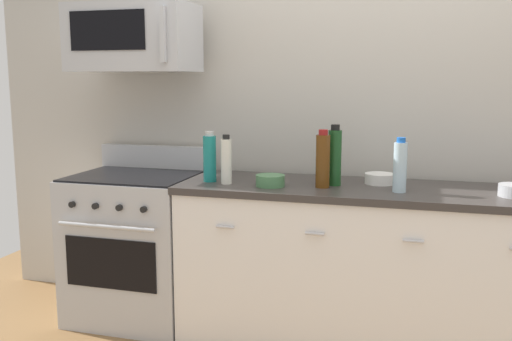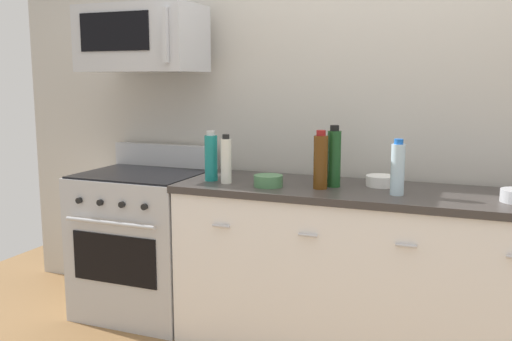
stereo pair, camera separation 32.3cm
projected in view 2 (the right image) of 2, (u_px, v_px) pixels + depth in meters
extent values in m
cube|color=#B7B2A8|center=(384.00, 106.00, 3.36)|extent=(5.21, 0.10, 2.70)
cube|color=white|center=(366.00, 274.00, 3.13)|extent=(2.09, 0.62, 0.88)
cube|color=#383330|center=(369.00, 193.00, 3.06)|extent=(2.12, 0.65, 0.04)
cylinder|color=silver|center=(221.00, 226.00, 3.06)|extent=(0.10, 0.02, 0.02)
cylinder|color=silver|center=(308.00, 235.00, 2.88)|extent=(0.10, 0.02, 0.02)
cylinder|color=silver|center=(406.00, 246.00, 2.70)|extent=(0.10, 0.02, 0.02)
cube|color=#B7BABF|center=(144.00, 244.00, 3.65)|extent=(0.76, 0.64, 0.91)
cube|color=black|center=(114.00, 259.00, 3.36)|extent=(0.58, 0.01, 0.30)
cylinder|color=#B7BABF|center=(109.00, 223.00, 3.29)|extent=(0.61, 0.02, 0.02)
cube|color=#B7BABF|center=(165.00, 156.00, 3.83)|extent=(0.76, 0.06, 0.16)
cube|color=black|center=(142.00, 174.00, 3.58)|extent=(0.73, 0.61, 0.01)
cylinder|color=black|center=(79.00, 201.00, 3.38)|extent=(0.04, 0.02, 0.04)
cylinder|color=black|center=(100.00, 203.00, 3.32)|extent=(0.04, 0.02, 0.04)
cylinder|color=black|center=(122.00, 205.00, 3.27)|extent=(0.04, 0.02, 0.04)
cylinder|color=black|center=(144.00, 207.00, 3.21)|extent=(0.04, 0.02, 0.04)
cube|color=#B7BABF|center=(142.00, 39.00, 3.49)|extent=(0.74, 0.40, 0.40)
cube|color=black|center=(114.00, 31.00, 3.32)|extent=(0.48, 0.01, 0.22)
cube|color=#B7BABF|center=(165.00, 35.00, 3.18)|extent=(0.02, 0.04, 0.30)
cylinder|color=#59330F|center=(321.00, 162.00, 3.05)|extent=(0.08, 0.08, 0.29)
cylinder|color=maroon|center=(321.00, 133.00, 3.02)|extent=(0.05, 0.05, 0.03)
cylinder|color=#197F7A|center=(211.00, 158.00, 3.29)|extent=(0.08, 0.08, 0.26)
cylinder|color=beige|center=(211.00, 133.00, 3.27)|extent=(0.05, 0.05, 0.03)
cylinder|color=silver|center=(226.00, 161.00, 3.21)|extent=(0.06, 0.06, 0.25)
cylinder|color=black|center=(226.00, 137.00, 3.19)|extent=(0.04, 0.04, 0.03)
cylinder|color=silver|center=(398.00, 170.00, 2.88)|extent=(0.07, 0.07, 0.26)
cylinder|color=blue|center=(399.00, 142.00, 2.86)|extent=(0.05, 0.05, 0.03)
cylinder|color=#19471E|center=(334.00, 159.00, 3.10)|extent=(0.07, 0.07, 0.31)
cylinder|color=black|center=(335.00, 128.00, 3.08)|extent=(0.05, 0.05, 0.03)
cylinder|color=#477A4C|center=(268.00, 181.00, 3.13)|extent=(0.16, 0.16, 0.06)
torus|color=#477A4C|center=(268.00, 176.00, 3.12)|extent=(0.16, 0.16, 0.01)
cylinder|color=#477A4C|center=(268.00, 186.00, 3.13)|extent=(0.09, 0.09, 0.01)
cylinder|color=white|center=(381.00, 181.00, 3.14)|extent=(0.17, 0.17, 0.06)
torus|color=white|center=(381.00, 176.00, 3.13)|extent=(0.17, 0.17, 0.01)
cylinder|color=white|center=(381.00, 185.00, 3.14)|extent=(0.09, 0.09, 0.01)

